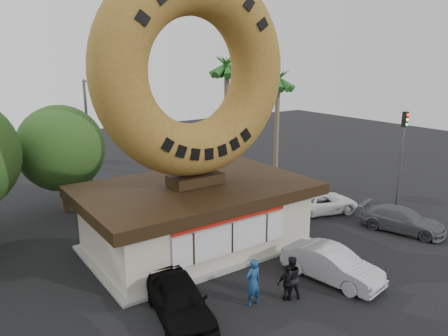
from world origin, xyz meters
TOP-DOWN VIEW (x-y plane):
  - ground at (0.00, 0.00)m, footprint 90.00×90.00m
  - donut_shop at (0.00, 5.98)m, footprint 11.20×7.20m
  - giant_donut at (0.00, 6.00)m, footprint 9.87×2.52m
  - tree_mid at (-4.00, 15.00)m, footprint 5.20×5.20m
  - palm_near at (7.50, 14.00)m, footprint 2.60×2.60m
  - palm_far at (11.00, 12.50)m, footprint 2.60×2.60m
  - street_lamp at (-1.86, 16.00)m, footprint 2.11×0.20m
  - traffic_signal at (14.00, 3.99)m, footprint 0.30×0.38m
  - person_left at (-1.01, 0.13)m, footprint 0.71×0.47m
  - person_center at (0.51, -0.36)m, footprint 1.05×0.93m
  - person_right at (0.35, -0.40)m, footprint 0.96×0.63m
  - car_black at (-3.78, 0.96)m, footprint 2.74×4.76m
  - car_silver at (2.99, -0.29)m, footprint 2.33×4.63m
  - car_grey at (10.36, 1.22)m, footprint 3.15×4.89m
  - car_white at (8.88, 5.86)m, footprint 5.11×3.35m

SIDE VIEW (x-z plane):
  - ground at x=0.00m, z-range 0.00..0.00m
  - car_white at x=8.88m, z-range 0.00..1.30m
  - car_grey at x=10.36m, z-range 0.00..1.32m
  - car_silver at x=2.99m, z-range 0.00..1.46m
  - person_right at x=0.35m, z-range 0.00..1.51m
  - car_black at x=-3.78m, z-range 0.00..1.52m
  - person_center at x=0.51m, z-range 0.00..1.80m
  - person_left at x=-1.01m, z-range 0.00..1.93m
  - donut_shop at x=0.00m, z-range -0.13..3.67m
  - traffic_signal at x=14.00m, z-range 0.83..6.90m
  - tree_mid at x=-4.00m, z-range 0.70..7.33m
  - street_lamp at x=-1.86m, z-range 0.48..8.48m
  - palm_far at x=11.00m, z-range 3.11..11.86m
  - palm_near at x=7.50m, z-range 3.54..13.29m
  - giant_donut at x=0.00m, z-range 3.80..13.67m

